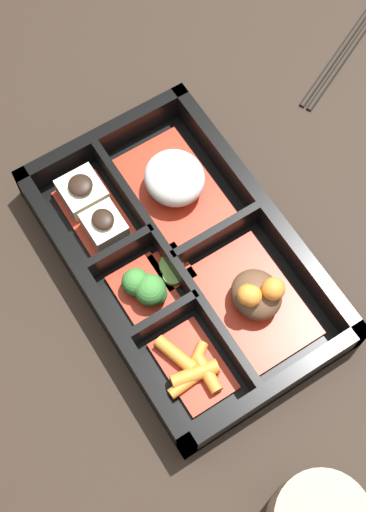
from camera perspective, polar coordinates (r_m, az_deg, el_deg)
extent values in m
plane|color=black|center=(0.73, 0.00, -0.76)|extent=(3.00, 3.00, 0.00)
cube|color=black|center=(0.73, 0.00, -0.61)|extent=(0.33, 0.20, 0.01)
cube|color=black|center=(0.70, -6.67, -3.95)|extent=(0.33, 0.01, 0.05)
cube|color=black|center=(0.74, 6.31, 3.60)|extent=(0.33, 0.01, 0.05)
cube|color=black|center=(0.78, -6.30, 9.02)|extent=(0.01, 0.20, 0.05)
cube|color=black|center=(0.67, 7.28, -10.54)|extent=(0.01, 0.20, 0.05)
cube|color=black|center=(0.71, -0.90, -0.60)|extent=(0.30, 0.01, 0.05)
cube|color=black|center=(0.71, -4.99, 0.15)|extent=(0.01, 0.08, 0.05)
cube|color=black|center=(0.69, -1.55, -5.14)|extent=(0.01, 0.08, 0.05)
cube|color=black|center=(0.72, 2.54, 1.41)|extent=(0.01, 0.10, 0.05)
cube|color=#B22D19|center=(0.75, -0.66, 5.40)|extent=(0.13, 0.08, 0.01)
ellipsoid|color=silver|center=(0.73, -0.68, 6.26)|extent=(0.06, 0.06, 0.04)
cube|color=#B22D19|center=(0.71, 5.74, -3.61)|extent=(0.13, 0.08, 0.01)
ellipsoid|color=brown|center=(0.69, 5.89, -3.09)|extent=(0.05, 0.05, 0.03)
sphere|color=orange|center=(0.67, 7.23, -2.64)|extent=(0.02, 0.02, 0.02)
sphere|color=orange|center=(0.67, 5.21, -3.11)|extent=(0.02, 0.02, 0.02)
sphere|color=orange|center=(0.67, 5.45, -3.19)|extent=(0.02, 0.02, 0.02)
cube|color=#B22D19|center=(0.75, -7.04, 3.25)|extent=(0.09, 0.05, 0.01)
cube|color=beige|center=(0.74, -8.06, 5.09)|extent=(0.04, 0.04, 0.02)
ellipsoid|color=black|center=(0.73, -8.21, 5.63)|extent=(0.03, 0.03, 0.01)
cube|color=beige|center=(0.72, -6.30, 2.41)|extent=(0.04, 0.04, 0.02)
ellipsoid|color=black|center=(0.71, -6.43, 2.94)|extent=(0.02, 0.02, 0.01)
cube|color=#B22D19|center=(0.71, -3.19, -2.69)|extent=(0.06, 0.05, 0.01)
sphere|color=#387A33|center=(0.69, -2.63, -2.79)|extent=(0.03, 0.03, 0.03)
sphere|color=#387A33|center=(0.69, -2.23, -3.01)|extent=(0.02, 0.02, 0.02)
sphere|color=#387A33|center=(0.69, -2.63, -2.67)|extent=(0.03, 0.03, 0.03)
sphere|color=#387A33|center=(0.69, -3.67, -2.31)|extent=(0.03, 0.03, 0.03)
cube|color=#B22D19|center=(0.68, 0.83, -8.81)|extent=(0.08, 0.05, 0.01)
cylinder|color=orange|center=(0.68, 1.11, -8.24)|extent=(0.03, 0.03, 0.01)
cylinder|color=orange|center=(0.67, 1.97, -9.42)|extent=(0.04, 0.01, 0.01)
cylinder|color=orange|center=(0.67, 0.52, -9.95)|extent=(0.01, 0.05, 0.01)
cylinder|color=orange|center=(0.67, 0.94, -9.42)|extent=(0.02, 0.05, 0.01)
cylinder|color=orange|center=(0.68, -0.63, -7.88)|extent=(0.05, 0.03, 0.01)
cube|color=#B22D19|center=(0.72, -0.77, -1.08)|extent=(0.04, 0.03, 0.01)
cylinder|color=#75A84C|center=(0.71, -0.80, -1.56)|extent=(0.02, 0.02, 0.01)
cylinder|color=#75A84C|center=(0.71, -0.86, -0.84)|extent=(0.02, 0.02, 0.01)
cylinder|color=black|center=(0.90, 13.30, 16.89)|extent=(0.11, 0.22, 0.01)
cylinder|color=black|center=(0.90, 13.82, 16.61)|extent=(0.11, 0.22, 0.01)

